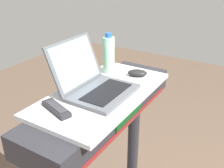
% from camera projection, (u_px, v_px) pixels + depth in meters
% --- Properties ---
extents(desk_board, '(0.70, 0.37, 0.02)m').
position_uv_depth(desk_board, '(103.00, 93.00, 1.22)').
color(desk_board, silver).
rests_on(desk_board, treadmill_base).
extents(laptop, '(0.30, 0.31, 0.23)m').
position_uv_depth(laptop, '(94.00, 83.00, 1.19)').
color(laptop, '#515459').
rests_on(laptop, desk_board).
extents(computer_mouse, '(0.09, 0.12, 0.03)m').
position_uv_depth(computer_mouse, '(137.00, 73.00, 1.37)').
color(computer_mouse, black).
rests_on(computer_mouse, desk_board).
extents(water_bottle, '(0.06, 0.06, 0.21)m').
position_uv_depth(water_bottle, '(109.00, 55.00, 1.38)').
color(water_bottle, '#9EDBB2').
rests_on(water_bottle, desk_board).
extents(tv_remote, '(0.09, 0.17, 0.02)m').
position_uv_depth(tv_remote, '(56.00, 109.00, 1.05)').
color(tv_remote, '#232326').
rests_on(tv_remote, desk_board).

